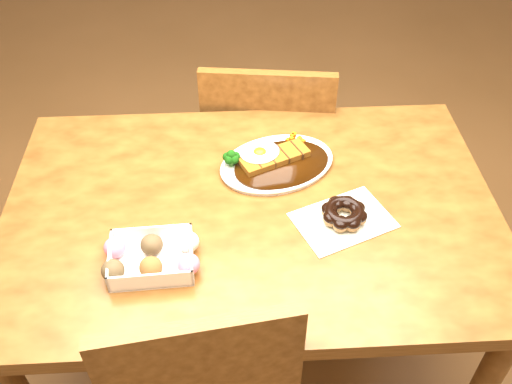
{
  "coord_description": "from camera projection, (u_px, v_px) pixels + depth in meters",
  "views": [
    {
      "loc": [
        -0.04,
        -0.98,
        1.73
      ],
      "look_at": [
        0.01,
        -0.01,
        0.81
      ],
      "focal_mm": 40.0,
      "sensor_mm": 36.0,
      "label": 1
    }
  ],
  "objects": [
    {
      "name": "pon_de_ring",
      "position": [
        344.0,
        214.0,
        1.33
      ],
      "size": [
        0.26,
        0.23,
        0.04
      ],
      "rotation": [
        0.0,
        0.0,
        0.4
      ],
      "color": "silver",
      "rests_on": "table"
    },
    {
      "name": "ground",
      "position": [
        253.0,
        366.0,
        1.9
      ],
      "size": [
        6.0,
        6.0,
        0.0
      ],
      "primitive_type": "plane",
      "color": "brown",
      "rests_on": "ground"
    },
    {
      "name": "table",
      "position": [
        252.0,
        234.0,
        1.45
      ],
      "size": [
        1.2,
        0.8,
        0.75
      ],
      "color": "#4D290F",
      "rests_on": "ground"
    },
    {
      "name": "donut_box",
      "position": [
        151.0,
        257.0,
        1.24
      ],
      "size": [
        0.21,
        0.15,
        0.05
      ],
      "rotation": [
        0.0,
        0.0,
        0.05
      ],
      "color": "white",
      "rests_on": "table"
    },
    {
      "name": "chair_far",
      "position": [
        268.0,
        152.0,
        1.96
      ],
      "size": [
        0.47,
        0.47,
        0.87
      ],
      "rotation": [
        0.0,
        0.0,
        3.01
      ],
      "color": "#4D290F",
      "rests_on": "ground"
    },
    {
      "name": "katsu_curry_plate",
      "position": [
        275.0,
        161.0,
        1.48
      ],
      "size": [
        0.36,
        0.31,
        0.06
      ],
      "rotation": [
        0.0,
        0.0,
        0.36
      ],
      "color": "white",
      "rests_on": "table"
    }
  ]
}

